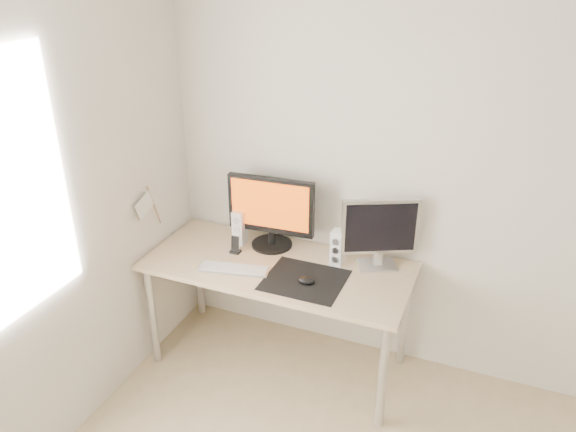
% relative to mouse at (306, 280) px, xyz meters
% --- Properties ---
extents(wall_back, '(3.50, 0.00, 3.50)m').
position_rel_mouse_xyz_m(wall_back, '(0.70, 0.50, 0.50)').
color(wall_back, silver).
rests_on(wall_back, ground).
extents(mousepad, '(0.45, 0.40, 0.00)m').
position_rel_mouse_xyz_m(mousepad, '(-0.02, 0.03, -0.02)').
color(mousepad, black).
rests_on(mousepad, desk).
extents(mouse, '(0.10, 0.06, 0.04)m').
position_rel_mouse_xyz_m(mouse, '(0.00, 0.00, 0.00)').
color(mouse, black).
rests_on(mouse, mousepad).
extents(desk, '(1.60, 0.70, 0.73)m').
position_rel_mouse_xyz_m(desk, '(-0.23, 0.13, -0.10)').
color(desk, '#D1B587').
rests_on(desk, ground).
extents(main_monitor, '(0.55, 0.28, 0.47)m').
position_rel_mouse_xyz_m(main_monitor, '(-0.36, 0.33, 0.23)').
color(main_monitor, black).
rests_on(main_monitor, desk).
extents(second_monitor, '(0.42, 0.24, 0.43)m').
position_rel_mouse_xyz_m(second_monitor, '(0.32, 0.34, 0.22)').
color(second_monitor, '#BABABC').
rests_on(second_monitor, desk).
extents(speaker_left, '(0.07, 0.09, 0.23)m').
position_rel_mouse_xyz_m(speaker_left, '(-0.56, 0.29, 0.09)').
color(speaker_left, white).
rests_on(speaker_left, desk).
extents(speaker_right, '(0.07, 0.09, 0.23)m').
position_rel_mouse_xyz_m(speaker_right, '(0.10, 0.27, 0.09)').
color(speaker_right, white).
rests_on(speaker_right, desk).
extents(keyboard, '(0.44, 0.20, 0.02)m').
position_rel_mouse_xyz_m(keyboard, '(-0.45, -0.02, -0.01)').
color(keyboard, '#AFAFB1').
rests_on(keyboard, desk).
extents(phone_dock, '(0.06, 0.05, 0.11)m').
position_rel_mouse_xyz_m(phone_dock, '(-0.53, 0.17, 0.01)').
color(phone_dock, black).
rests_on(phone_dock, desk).
extents(pennant, '(0.01, 0.23, 0.29)m').
position_rel_mouse_xyz_m(pennant, '(-1.02, -0.01, 0.30)').
color(pennant, '#A57F54').
rests_on(pennant, wall_left).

